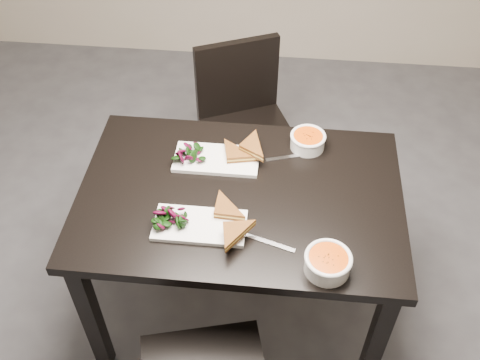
{
  "coord_description": "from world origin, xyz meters",
  "views": [
    {
      "loc": [
        0.38,
        -0.97,
        2.25
      ],
      "look_at": [
        0.24,
        0.42,
        0.82
      ],
      "focal_mm": 41.64,
      "sensor_mm": 36.0,
      "label": 1
    }
  ],
  "objects": [
    {
      "name": "soup_bowl_far",
      "position": [
        0.48,
        0.71,
        0.79
      ],
      "size": [
        0.14,
        0.14,
        0.06
      ],
      "color": "white",
      "rests_on": "table"
    },
    {
      "name": "table",
      "position": [
        0.24,
        0.42,
        0.65
      ],
      "size": [
        1.2,
        0.8,
        0.75
      ],
      "color": "black",
      "rests_on": "ground"
    },
    {
      "name": "sandwich_far",
      "position": [
        0.2,
        0.57,
        0.79
      ],
      "size": [
        0.19,
        0.15,
        0.05
      ],
      "primitive_type": null,
      "rotation": [
        0.0,
        0.0,
        0.21
      ],
      "color": "#92571E",
      "rests_on": "plate_far"
    },
    {
      "name": "plate_near",
      "position": [
        0.12,
        0.25,
        0.76
      ],
      "size": [
        0.32,
        0.16,
        0.02
      ],
      "primitive_type": "cube",
      "color": "white",
      "rests_on": "table"
    },
    {
      "name": "cutlery_near",
      "position": [
        0.36,
        0.2,
        0.75
      ],
      "size": [
        0.18,
        0.07,
        0.0
      ],
      "primitive_type": "cube",
      "rotation": [
        0.0,
        0.0,
        -0.3
      ],
      "color": "silver",
      "rests_on": "table"
    },
    {
      "name": "chair_far",
      "position": [
        0.18,
        1.19,
        0.48
      ],
      "size": [
        0.55,
        0.55,
        0.85
      ],
      "rotation": [
        0.0,
        0.0,
        0.41
      ],
      "color": "black",
      "rests_on": "ground"
    },
    {
      "name": "salad_near",
      "position": [
        0.02,
        0.25,
        0.79
      ],
      "size": [
        0.1,
        0.09,
        0.04
      ],
      "primitive_type": null,
      "color": "black",
      "rests_on": "plate_near"
    },
    {
      "name": "soup_bowl_near",
      "position": [
        0.55,
        0.11,
        0.79
      ],
      "size": [
        0.16,
        0.16,
        0.07
      ],
      "color": "white",
      "rests_on": "table"
    },
    {
      "name": "salad_far",
      "position": [
        0.03,
        0.59,
        0.79
      ],
      "size": [
        0.1,
        0.09,
        0.05
      ],
      "primitive_type": null,
      "color": "black",
      "rests_on": "plate_far"
    },
    {
      "name": "plate_far",
      "position": [
        0.13,
        0.59,
        0.76
      ],
      "size": [
        0.33,
        0.16,
        0.02
      ],
      "primitive_type": "cube",
      "color": "white",
      "rests_on": "table"
    },
    {
      "name": "cutlery_far",
      "position": [
        0.41,
        0.64,
        0.75
      ],
      "size": [
        0.18,
        0.07,
        0.0
      ],
      "primitive_type": "cube",
      "rotation": [
        0.0,
        0.0,
        0.31
      ],
      "color": "silver",
      "rests_on": "table"
    },
    {
      "name": "sandwich_near",
      "position": [
        0.18,
        0.27,
        0.79
      ],
      "size": [
        0.17,
        0.13,
        0.05
      ],
      "primitive_type": null,
      "rotation": [
        0.0,
        0.0,
        -0.05
      ],
      "color": "#92571E",
      "rests_on": "plate_near"
    }
  ]
}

